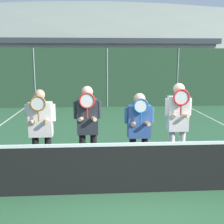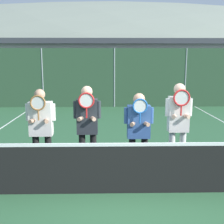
# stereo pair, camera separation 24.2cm
# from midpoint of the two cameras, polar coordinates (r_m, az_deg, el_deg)

# --- Properties ---
(ground_plane) EXTENTS (120.00, 120.00, 0.00)m
(ground_plane) POSITION_cam_midpoint_polar(r_m,az_deg,el_deg) (5.17, 2.54, -16.06)
(ground_plane) COLOR #2D5B38
(hill_distant) EXTENTS (123.07, 68.37, 23.93)m
(hill_distant) POSITION_cam_midpoint_polar(r_m,az_deg,el_deg) (59.21, -3.20, 8.53)
(hill_distant) COLOR gray
(hill_distant) RESTS_ON ground_plane
(clubhouse_building) EXTENTS (17.78, 5.50, 3.67)m
(clubhouse_building) POSITION_cam_midpoint_polar(r_m,az_deg,el_deg) (21.78, -4.65, 9.52)
(clubhouse_building) COLOR beige
(clubhouse_building) RESTS_ON ground_plane
(fence_back) EXTENTS (20.76, 0.06, 2.82)m
(fence_back) POSITION_cam_midpoint_polar(r_m,az_deg,el_deg) (13.62, -1.50, 6.92)
(fence_back) COLOR gray
(fence_back) RESTS_ON ground_plane
(tennis_net) EXTENTS (10.72, 0.09, 1.02)m
(tennis_net) POSITION_cam_midpoint_polar(r_m,az_deg,el_deg) (4.97, 2.59, -11.17)
(tennis_net) COLOR gray
(tennis_net) RESTS_ON ground_plane
(player_leftmost) EXTENTS (0.58, 0.34, 1.76)m
(player_leftmost) POSITION_cam_midpoint_polar(r_m,az_deg,el_deg) (5.64, -15.45, -2.84)
(player_leftmost) COLOR black
(player_leftmost) RESTS_ON ground_plane
(player_center_left) EXTENTS (0.54, 0.34, 1.82)m
(player_center_left) POSITION_cam_midpoint_polar(r_m,az_deg,el_deg) (5.53, -6.21, -2.40)
(player_center_left) COLOR black
(player_center_left) RESTS_ON ground_plane
(player_center_right) EXTENTS (0.57, 0.34, 1.68)m
(player_center_right) POSITION_cam_midpoint_polar(r_m,az_deg,el_deg) (5.50, 4.28, -3.13)
(player_center_right) COLOR black
(player_center_right) RESTS_ON ground_plane
(player_rightmost) EXTENTS (0.54, 0.34, 1.86)m
(player_rightmost) POSITION_cam_midpoint_polar(r_m,az_deg,el_deg) (5.78, 12.06, -1.67)
(player_rightmost) COLOR white
(player_rightmost) RESTS_ON ground_plane
(car_left_of_center) EXTENTS (4.24, 1.93, 1.76)m
(car_left_of_center) POSITION_cam_midpoint_polar(r_m,az_deg,el_deg) (17.06, -6.12, 5.92)
(car_left_of_center) COLOR black
(car_left_of_center) RESTS_ON ground_plane
(car_center) EXTENTS (4.79, 1.91, 1.77)m
(car_center) POSITION_cam_midpoint_polar(r_m,az_deg,el_deg) (17.38, 11.87, 5.87)
(car_center) COLOR #B2B7BC
(car_center) RESTS_ON ground_plane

